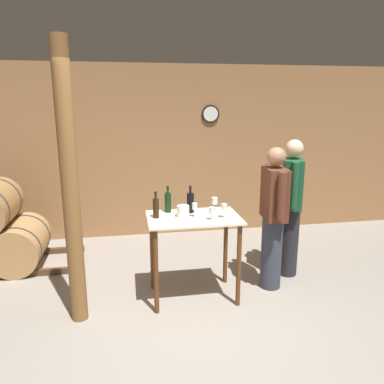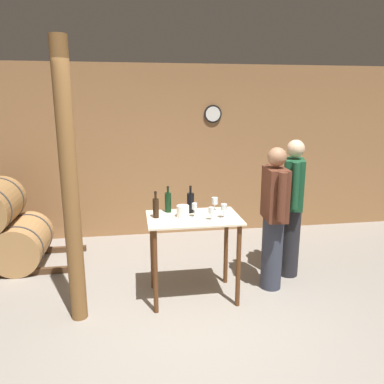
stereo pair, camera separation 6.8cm
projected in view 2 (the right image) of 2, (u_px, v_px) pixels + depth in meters
The scene contains 14 objects.
ground_plane at pixel (204, 338), 3.47m from camera, with size 14.00×14.00×0.00m, color gray.
back_wall at pixel (170, 152), 5.97m from camera, with size 8.40×0.08×2.70m.
tasting_table at pixel (193, 235), 4.05m from camera, with size 0.99×0.66×0.94m.
wooden_post at pixel (70, 188), 3.49m from camera, with size 0.16×0.16×2.70m.
wine_bottle_far_left at pixel (156, 207), 3.95m from camera, with size 0.06×0.06×0.28m.
wine_bottle_left at pixel (168, 202), 4.15m from camera, with size 0.07×0.07×0.29m.
wine_bottle_center at pixel (191, 202), 4.13m from camera, with size 0.08×0.08×0.30m.
wine_glass_near_left at pixel (195, 207), 3.98m from camera, with size 0.06×0.06×0.15m.
wine_glass_near_center at pixel (211, 211), 3.88m from camera, with size 0.06×0.06×0.14m.
wine_glass_near_right at pixel (215, 201), 4.21m from camera, with size 0.07×0.07×0.15m.
wine_glass_far_side at pixel (224, 207), 3.94m from camera, with size 0.07×0.07×0.15m.
ice_bucket at pixel (183, 211), 4.00m from camera, with size 0.13×0.13×0.12m.
person_host at pixel (274, 216), 4.22m from camera, with size 0.25×0.59×1.66m.
person_visitor_with_scarf at pixel (292, 206), 4.55m from camera, with size 0.34×0.56×1.70m.
Camera 2 is at (-0.58, -2.99, 2.14)m, focal length 35.00 mm.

